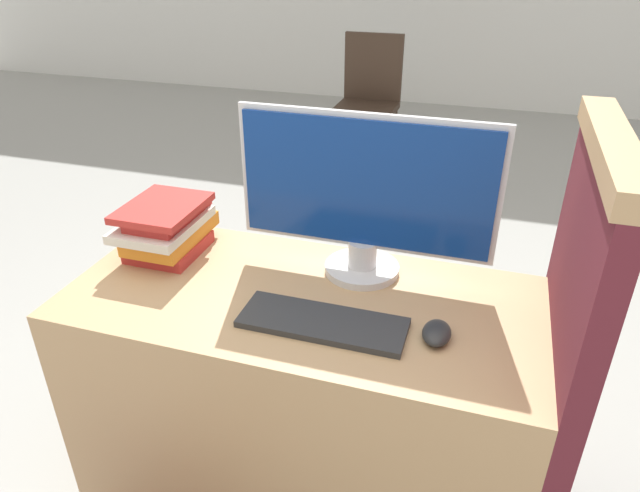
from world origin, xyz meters
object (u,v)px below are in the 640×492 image
at_px(keyboard, 323,323).
at_px(far_chair, 369,94).
at_px(mouse, 437,333).
at_px(book_stack, 167,227).
at_px(monitor, 365,194).

distance_m(keyboard, far_chair, 3.27).
relative_size(mouse, far_chair, 0.10).
bearing_deg(far_chair, mouse, -73.20).
relative_size(mouse, book_stack, 0.34).
xyz_separation_m(book_stack, far_chair, (-0.10, 2.99, -0.33)).
distance_m(keyboard, mouse, 0.26).
xyz_separation_m(keyboard, mouse, (0.26, 0.03, 0.01)).
bearing_deg(mouse, book_stack, 166.88).
distance_m(monitor, mouse, 0.39).
bearing_deg(book_stack, far_chair, 91.93).
xyz_separation_m(monitor, far_chair, (-0.65, 2.93, -0.48)).
relative_size(monitor, book_stack, 2.33).
bearing_deg(book_stack, keyboard, -21.88).
height_order(monitor, mouse, monitor).
bearing_deg(far_chair, keyboard, -77.71).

